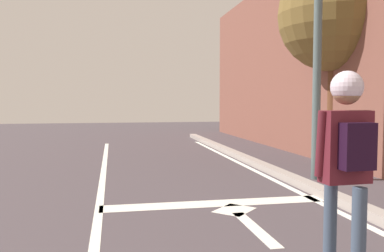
{
  "coord_description": "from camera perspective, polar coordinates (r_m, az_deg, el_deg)",
  "views": [
    {
      "loc": [
        -0.13,
        1.1,
        1.56
      ],
      "look_at": [
        1.15,
        7.58,
        1.14
      ],
      "focal_mm": 38.1,
      "sensor_mm": 36.0,
      "label": 1
    }
  ],
  "objects": [
    {
      "name": "skater",
      "position": [
        3.45,
        20.84,
        -3.06
      ],
      "size": [
        0.47,
        0.63,
        1.71
      ],
      "color": "#3E4D62",
      "rests_on": "skateboard"
    },
    {
      "name": "lane_line_center",
      "position": [
        5.14,
        -13.25,
        -14.1
      ],
      "size": [
        0.12,
        20.0,
        0.01
      ],
      "primitive_type": "cube",
      "color": "silver",
      "rests_on": "ground"
    },
    {
      "name": "lane_arrow_head",
      "position": [
        5.94,
        5.95,
        -11.59
      ],
      "size": [
        0.71,
        0.71,
        0.01
      ],
      "primitive_type": "cube",
      "rotation": [
        0.0,
        0.0,
        0.79
      ],
      "color": "silver",
      "rests_on": "ground"
    },
    {
      "name": "stop_bar",
      "position": [
        6.27,
        3.32,
        -10.76
      ],
      "size": [
        3.44,
        0.4,
        0.01
      ],
      "primitive_type": "cube",
      "color": "silver",
      "rests_on": "ground"
    },
    {
      "name": "roadside_tree",
      "position": [
        10.77,
        19.46,
        14.39
      ],
      "size": [
        2.77,
        2.77,
        5.03
      ],
      "color": "brown",
      "rests_on": "ground"
    },
    {
      "name": "curb_strip",
      "position": [
        6.11,
        22.9,
        -10.78
      ],
      "size": [
        0.24,
        24.0,
        0.14
      ],
      "primitive_type": "cube",
      "color": "#9C918A",
      "rests_on": "ground"
    },
    {
      "name": "lane_line_curbside",
      "position": [
        5.99,
        20.86,
        -11.67
      ],
      "size": [
        0.12,
        20.0,
        0.01
      ],
      "primitive_type": "cube",
      "color": "silver",
      "rests_on": "ground"
    },
    {
      "name": "lane_arrow_stem",
      "position": [
        5.17,
        8.8,
        -13.95
      ],
      "size": [
        0.16,
        1.4,
        0.01
      ],
      "primitive_type": "cube",
      "color": "silver",
      "rests_on": "ground"
    }
  ]
}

